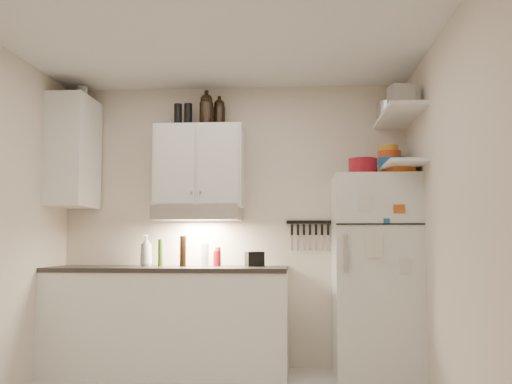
{
  "coord_description": "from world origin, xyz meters",
  "views": [
    {
      "loc": [
        0.59,
        -3.78,
        1.14
      ],
      "look_at": [
        0.25,
        0.9,
        1.55
      ],
      "focal_mm": 40.0,
      "sensor_mm": 36.0,
      "label": 1
    }
  ],
  "objects": [
    {
      "name": "soap_bottle",
      "position": [
        -0.78,
        1.32,
        1.08
      ],
      "size": [
        0.16,
        0.16,
        0.31
      ],
      "primitive_type": "imported",
      "rotation": [
        0.0,
        0.0,
        -0.42
      ],
      "color": "white",
      "rests_on": "countertop"
    },
    {
      "name": "bowl_teal",
      "position": [
        1.43,
        1.31,
        1.83
      ],
      "size": [
        0.26,
        0.26,
        0.1
      ],
      "primitive_type": "cylinder",
      "color": "#1A5692",
      "rests_on": "shelf_lo"
    },
    {
      "name": "vinegar_bottle",
      "position": [
        -0.42,
        1.2,
        1.06
      ],
      "size": [
        0.06,
        0.06,
        0.27
      ],
      "primitive_type": "cylinder",
      "rotation": [
        0.0,
        0.0,
        0.07
      ],
      "color": "black",
      "rests_on": "countertop"
    },
    {
      "name": "plates",
      "position": [
        1.5,
        1.06,
        1.8
      ],
      "size": [
        0.27,
        0.27,
        0.05
      ],
      "primitive_type": "cylinder",
      "rotation": [
        0.0,
        0.0,
        0.3
      ],
      "color": "#1A5692",
      "rests_on": "shelf_lo"
    },
    {
      "name": "ceiling",
      "position": [
        0.0,
        0.0,
        2.61
      ],
      "size": [
        3.2,
        3.0,
        0.02
      ],
      "primitive_type": "cube",
      "color": "silver",
      "rests_on": "ground"
    },
    {
      "name": "base_cabinet",
      "position": [
        -0.55,
        1.2,
        0.44
      ],
      "size": [
        2.1,
        0.6,
        0.88
      ],
      "primitive_type": "cube",
      "color": "white",
      "rests_on": "floor"
    },
    {
      "name": "spice_jar",
      "position": [
        1.25,
        1.09,
        1.74
      ],
      "size": [
        0.07,
        0.07,
        0.09
      ],
      "primitive_type": "cylinder",
      "rotation": [
        0.0,
        0.0,
        0.29
      ],
      "color": "silver",
      "rests_on": "fridge"
    },
    {
      "name": "red_jar",
      "position": [
        -0.13,
        1.31,
        0.99
      ],
      "size": [
        0.09,
        0.09,
        0.14
      ],
      "primitive_type": "cylinder",
      "rotation": [
        0.0,
        0.0,
        0.35
      ],
      "color": "maroon",
      "rests_on": "countertop"
    },
    {
      "name": "back_wall",
      "position": [
        0.0,
        1.51,
        1.3
      ],
      "size": [
        3.2,
        0.02,
        2.6
      ],
      "primitive_type": "cube",
      "color": "beige",
      "rests_on": "ground"
    },
    {
      "name": "dutch_oven",
      "position": [
        1.15,
        1.05,
        1.77
      ],
      "size": [
        0.29,
        0.29,
        0.14
      ],
      "primitive_type": "cylinder",
      "rotation": [
        0.0,
        0.0,
        0.22
      ],
      "color": "maroon",
      "rests_on": "fridge"
    },
    {
      "name": "thermos_a",
      "position": [
        -0.41,
        1.34,
        2.31
      ],
      "size": [
        0.08,
        0.08,
        0.21
      ],
      "primitive_type": "cylinder",
      "rotation": [
        0.0,
        0.0,
        0.12
      ],
      "color": "black",
      "rests_on": "upper_cabinet"
    },
    {
      "name": "growler_a",
      "position": [
        -0.23,
        1.29,
        2.35
      ],
      "size": [
        0.15,
        0.15,
        0.3
      ],
      "primitive_type": null,
      "rotation": [
        0.0,
        0.0,
        0.18
      ],
      "color": "black",
      "rests_on": "upper_cabinet"
    },
    {
      "name": "book_stack",
      "position": [
        1.43,
        0.96,
        1.74
      ],
      "size": [
        0.24,
        0.28,
        0.08
      ],
      "primitive_type": "cube",
      "rotation": [
        0.0,
        0.0,
        0.22
      ],
      "color": "#BD5217",
      "rests_on": "fridge"
    },
    {
      "name": "stock_pot",
      "position": [
        1.43,
        1.34,
        2.3
      ],
      "size": [
        0.27,
        0.27,
        0.17
      ],
      "primitive_type": "cylinder",
      "rotation": [
        0.0,
        0.0,
        -0.09
      ],
      "color": "silver",
      "rests_on": "shelf_hi"
    },
    {
      "name": "caddy",
      "position": [
        0.21,
        1.31,
        0.99
      ],
      "size": [
        0.18,
        0.16,
        0.13
      ],
      "primitive_type": "cube",
      "rotation": [
        0.0,
        0.0,
        0.41
      ],
      "color": "black",
      "rests_on": "countertop"
    },
    {
      "name": "fridge",
      "position": [
        1.25,
        1.16,
        0.85
      ],
      "size": [
        0.7,
        0.68,
        1.7
      ],
      "primitive_type": "cube",
      "color": "white",
      "rests_on": "floor"
    },
    {
      "name": "shelf_lo",
      "position": [
        1.45,
        1.02,
        1.76
      ],
      "size": [
        0.3,
        0.95,
        0.03
      ],
      "primitive_type": "cube",
      "color": "white",
      "rests_on": "right_wall"
    },
    {
      "name": "bowl_yellow",
      "position": [
        1.41,
        1.32,
        1.97
      ],
      "size": [
        0.16,
        0.16,
        0.05
      ],
      "primitive_type": "cylinder",
      "color": "orange",
      "rests_on": "bowl_orange"
    },
    {
      "name": "pepper_mill",
      "position": [
        -0.13,
        1.32,
        1.01
      ],
      "size": [
        0.07,
        0.07,
        0.17
      ],
      "primitive_type": "cylinder",
      "rotation": [
        0.0,
        0.0,
        -0.39
      ],
      "color": "brown",
      "rests_on": "countertop"
    },
    {
      "name": "shelf_hi",
      "position": [
        1.45,
        1.02,
        2.2
      ],
      "size": [
        0.3,
        0.95,
        0.03
      ],
      "primitive_type": "cube",
      "color": "white",
      "rests_on": "right_wall"
    },
    {
      "name": "right_wall",
      "position": [
        1.61,
        0.0,
        1.3
      ],
      "size": [
        0.02,
        3.0,
        2.6
      ],
      "primitive_type": "cube",
      "color": "beige",
      "rests_on": "ground"
    },
    {
      "name": "bowl_orange",
      "position": [
        1.41,
        1.32,
        1.91
      ],
      "size": [
        0.21,
        0.21,
        0.06
      ],
      "primitive_type": "cylinder",
      "color": "#E74715",
      "rests_on": "bowl_teal"
    },
    {
      "name": "thermos_b",
      "position": [
        -0.51,
        1.33,
        2.31
      ],
      "size": [
        0.1,
        0.1,
        0.21
      ],
      "primitive_type": "cylinder",
      "rotation": [
        0.0,
        0.0,
        0.43
      ],
      "color": "black",
      "rests_on": "upper_cabinet"
    },
    {
      "name": "tin_a",
      "position": [
        1.52,
        0.95,
        2.31
      ],
      "size": [
        0.22,
        0.2,
        0.2
      ],
      "primitive_type": "cube",
      "rotation": [
        0.0,
        0.0,
        -0.15
      ],
      "color": "#AAAAAD",
      "rests_on": "shelf_hi"
    },
    {
      "name": "countertop",
      "position": [
        -0.55,
        1.2,
        0.9
      ],
      "size": [
        2.1,
        0.62,
        0.04
      ],
      "primitive_type": "cube",
      "color": "#2C2826",
      "rests_on": "base_cabinet"
    },
    {
      "name": "oil_bottle",
      "position": [
        -0.62,
        1.2,
        1.04
      ],
      "size": [
        0.06,
        0.06,
        0.24
      ],
      "primitive_type": "cylinder",
      "rotation": [
        0.0,
        0.0,
        -0.41
      ],
      "color": "#47711C",
      "rests_on": "countertop"
    },
    {
      "name": "side_jar",
      "position": [
        -1.42,
        1.33,
        2.52
      ],
      "size": [
        0.12,
        0.12,
        0.14
      ],
      "primitive_type": "cylinder",
      "rotation": [
        0.0,
        0.0,
        0.14
      ],
      "color": "silver",
      "rests_on": "side_cabinet"
    },
    {
      "name": "knife_strip",
      "position": [
        0.7,
        1.49,
        1.32
      ],
      "size": [
        0.42,
        0.02,
        0.03
      ],
      "primitive_type": "cube",
      "color": "black",
      "rests_on": "back_wall"
    },
    {
      "name": "side_cabinet",
      "position": [
        -1.44,
        1.2,
        1.95
      ],
      "size": [
        0.33,
        0.55,
        1.0
      ],
      "primitive_type": "cube",
      "color": "white",
      "rests_on": "left_wall"
    },
    {
      "name": "range_hood",
      "position": [
        -0.3,
        1.27,
        1.39
      ],
      "size": [
        0.76,
        0.46,
        0.12
      ],
      "primitive_type": "cube",
      "color": "silver",
      "rests_on": "back_wall"
    },
    {
      "name": "growler_b",
      "position": [
        -0.13,
        1.36,
        2.33
      ],
      "size": [
        0.14,
        0.14,
        0.26
      ],
      "primitive_type": null,
      "rotation": [
        0.0,
        0.0,
        0.34
      ],
      "color": "black",
      "rests_on": "upper_cabinet"
    },
    {
      "name": "clear_bottle",
      "position": [
        -0.24,
        1.33,
        1.02
      ],
      "size": [
        0.07,
        0.07,
        0.2
      ],
      "primitive_type": "cylinder",
      "rotation": [
        0.0,
        0.0,
        0.0
      ],
      "color": "silver",
      "rests_on": "countertop"
    },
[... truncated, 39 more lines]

